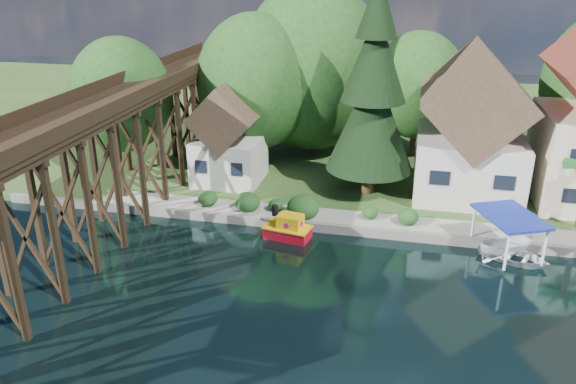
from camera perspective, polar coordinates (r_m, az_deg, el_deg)
name	(u,v)px	position (r m, az deg, el deg)	size (l,w,h in m)	color
ground	(344,302)	(30.30, 5.71, -11.09)	(140.00, 140.00, 0.00)	black
bank	(385,126)	(61.46, 9.80, 6.59)	(140.00, 52.00, 0.50)	#2B4D1F
seawall	(422,237)	(37.01, 13.50, -4.50)	(60.00, 0.40, 0.62)	slate
promenade	(454,228)	(38.21, 16.52, -3.57)	(50.00, 2.60, 0.06)	gray
trestle_bridge	(106,155)	(37.35, -18.01, 3.64)	(4.12, 44.18, 9.30)	black
house_left	(471,133)	(42.98, 18.10, 5.73)	(7.64, 8.64, 11.02)	beige
shed	(229,140)	(43.86, -6.05, 5.26)	(5.09, 5.40, 7.85)	beige
bg_trees	(393,85)	(47.39, 10.62, 10.61)	(49.90, 13.30, 10.57)	#382314
shrubs	(295,205)	(38.41, 0.74, -1.29)	(15.76, 2.47, 1.70)	#163B15
conifer	(373,93)	(40.61, 8.63, 9.89)	(6.36, 6.36, 15.66)	#382314
tugboat	(288,229)	(36.33, 0.00, -3.75)	(3.25, 2.17, 2.18)	red
boat_white_a	(514,254)	(36.38, 21.98, -5.89)	(2.92, 4.08, 0.85)	white
boat_canopy	(507,239)	(36.33, 21.34, -4.47)	(4.47, 5.14, 2.77)	silver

